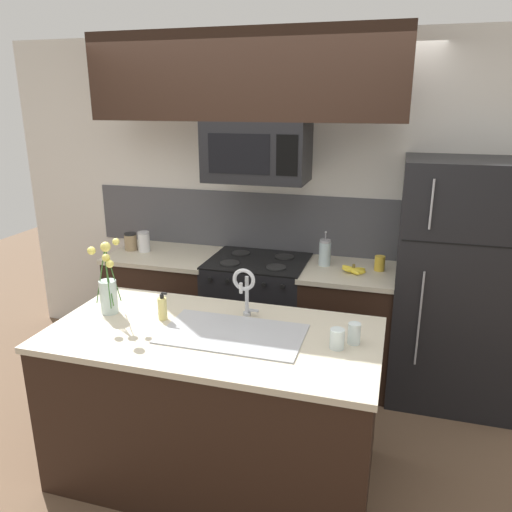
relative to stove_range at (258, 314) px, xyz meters
The scene contains 21 objects.
ground_plane 1.01m from the stove_range, 90.00° to the right, with size 10.00×10.00×0.00m, color brown.
rear_partition 0.97m from the stove_range, 51.72° to the left, with size 5.20×0.10×2.60m, color silver.
splash_band 0.76m from the stove_range, 90.00° to the left, with size 3.08×0.01×0.48m, color #4C4C51.
back_counter_left 0.79m from the stove_range, behind, with size 0.86×0.65×0.91m.
back_counter_right 0.71m from the stove_range, ahead, with size 0.69×0.65×0.91m.
stove_range is the anchor object (origin of this frame).
microwave 1.29m from the stove_range, 89.84° to the right, with size 0.74×0.40×0.43m.
upper_cabinet_band 1.81m from the stove_range, 149.83° to the right, with size 2.25×0.34×0.60m, color black.
refrigerator 1.53m from the stove_range, ahead, with size 0.87×0.74×1.75m.
storage_jar_tall 1.23m from the stove_range, behind, with size 0.10×0.10×0.15m.
storage_jar_medium 1.12m from the stove_range, behind, with size 0.10×0.10×0.17m.
banana_bunch 0.88m from the stove_range, ahead, with size 0.19×0.16×0.08m.
french_press 0.75m from the stove_range, ahead, with size 0.09×0.09×0.27m.
coffee_tin 1.05m from the stove_range, ahead, with size 0.08×0.08×0.11m, color gold.
island_counter 1.25m from the stove_range, 85.21° to the right, with size 1.80×0.91×0.91m.
kitchen_sink 1.32m from the stove_range, 80.02° to the right, with size 0.76×0.44×0.16m.
sink_faucet 1.24m from the stove_range, 77.93° to the right, with size 0.14×0.14×0.31m.
dish_soap_bottle 1.31m from the stove_range, 100.90° to the right, with size 0.06×0.05×0.16m.
drinking_glass 1.55m from the stove_range, 58.16° to the right, with size 0.07×0.07×0.10m.
spare_glass 1.54m from the stove_range, 53.95° to the right, with size 0.07×0.07×0.11m.
flower_vase 1.44m from the stove_range, 115.43° to the right, with size 0.18×0.17×0.46m.
Camera 1 is at (1.02, -2.64, 2.11)m, focal length 35.00 mm.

